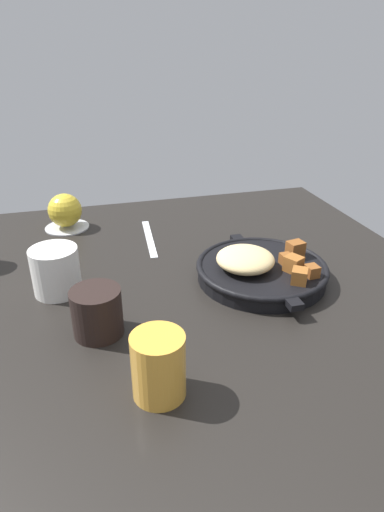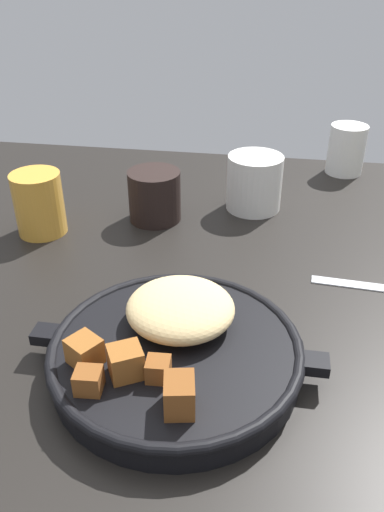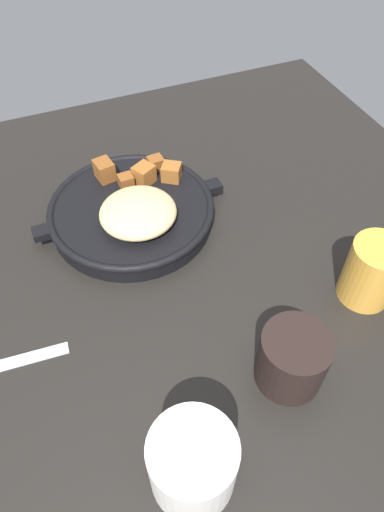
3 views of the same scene
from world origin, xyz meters
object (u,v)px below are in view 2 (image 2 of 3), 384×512
object	(u,v)px
coffee_mug_dark	(155,196)
ceramic_mug_white	(254,183)
white_creamer_pitcher	(346,149)
cast_iron_skillet	(175,348)
juice_glass_amber	(39,204)

from	to	relation	value
coffee_mug_dark	ceramic_mug_white	world-z (taller)	ceramic_mug_white
ceramic_mug_white	white_creamer_pitcher	xyz separation A→B (cm)	(15.82, 17.74, 0.07)
ceramic_mug_white	coffee_mug_dark	bearing A→B (deg)	-156.99
cast_iron_skillet	coffee_mug_dark	bearing A→B (deg)	106.24
ceramic_mug_white	white_creamer_pitcher	world-z (taller)	white_creamer_pitcher
white_creamer_pitcher	ceramic_mug_white	bearing A→B (deg)	-131.73
juice_glass_amber	white_creamer_pitcher	distance (cm)	55.58
ceramic_mug_white	white_creamer_pitcher	distance (cm)	23.77
coffee_mug_dark	white_creamer_pitcher	size ratio (longest dim) A/B	0.89
cast_iron_skillet	coffee_mug_dark	world-z (taller)	coffee_mug_dark
cast_iron_skillet	coffee_mug_dark	xyz separation A→B (cm)	(-9.23, 31.69, 1.51)
cast_iron_skillet	juice_glass_amber	distance (cm)	35.30
cast_iron_skillet	coffee_mug_dark	size ratio (longest dim) A/B	3.74
cast_iron_skillet	white_creamer_pitcher	world-z (taller)	white_creamer_pitcher
cast_iron_skillet	white_creamer_pitcher	size ratio (longest dim) A/B	3.34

